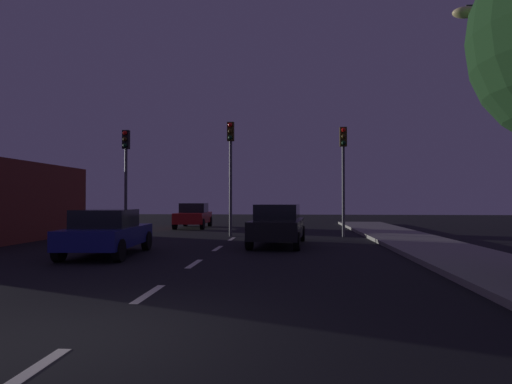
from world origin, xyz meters
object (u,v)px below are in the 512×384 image
traffic_signal_center (231,157)px  car_stopped_ahead (278,225)px  car_oncoming_far (194,215)px  traffic_signal_right (343,160)px  car_adjacent_lane (107,232)px  traffic_signal_left (126,162)px

traffic_signal_center → car_stopped_ahead: bearing=-59.5°
traffic_signal_center → car_oncoming_far: (-3.15, 6.15, -3.00)m
traffic_signal_right → car_oncoming_far: 10.81m
traffic_signal_center → car_stopped_ahead: traffic_signal_center is taller
car_adjacent_lane → car_oncoming_far: 13.64m
traffic_signal_right → car_adjacent_lane: size_ratio=1.23×
traffic_signal_left → car_oncoming_far: (1.96, 6.15, -2.79)m
traffic_signal_left → car_stopped_ahead: traffic_signal_left is taller
traffic_signal_right → car_oncoming_far: traffic_signal_right is taller
traffic_signal_left → car_oncoming_far: traffic_signal_left is taller
traffic_signal_right → car_adjacent_lane: (-8.10, -7.48, -2.84)m
traffic_signal_center → car_adjacent_lane: bearing=-110.6°
car_stopped_ahead → car_adjacent_lane: car_stopped_ahead is taller
car_stopped_ahead → car_adjacent_lane: (-5.18, -3.47, -0.06)m
traffic_signal_left → traffic_signal_center: (5.11, 0.00, 0.21)m
car_adjacent_lane → traffic_signal_center: bearing=69.4°
traffic_signal_center → car_oncoming_far: 7.53m
traffic_signal_center → car_oncoming_far: size_ratio=1.23×
traffic_signal_left → car_stopped_ahead: 8.92m
car_adjacent_lane → car_oncoming_far: bearing=91.4°
car_stopped_ahead → traffic_signal_right: bearing=53.9°
car_stopped_ahead → car_oncoming_far: car_stopped_ahead is taller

